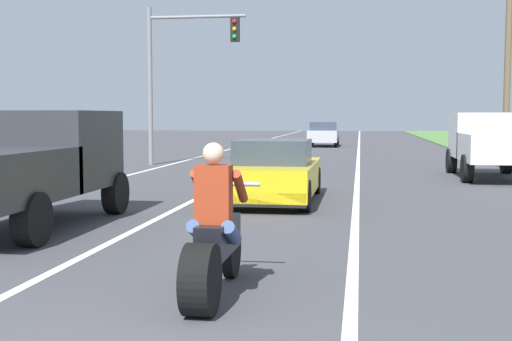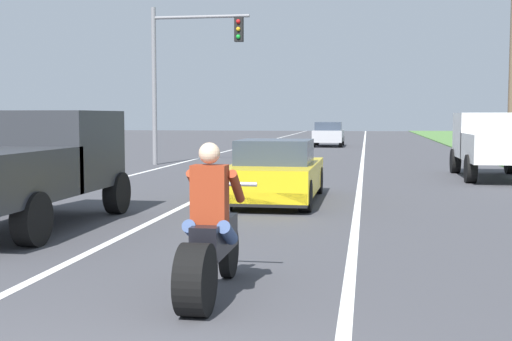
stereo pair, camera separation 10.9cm
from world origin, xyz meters
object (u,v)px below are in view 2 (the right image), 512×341
at_px(motorcycle_with_rider, 210,242).
at_px(sports_car_yellow, 276,173).
at_px(pickup_truck_left_lane_dark_grey, 30,162).
at_px(distant_car_far_ahead, 329,134).
at_px(traffic_light_mast_near, 182,62).
at_px(pickup_truck_right_shoulder_white, 493,142).

relative_size(motorcycle_with_rider, sports_car_yellow, 0.51).
height_order(pickup_truck_left_lane_dark_grey, distant_car_far_ahead, pickup_truck_left_lane_dark_grey).
bearing_deg(traffic_light_mast_near, pickup_truck_left_lane_dark_grey, -84.70).
xyz_separation_m(motorcycle_with_rider, sports_car_yellow, (-0.40, 7.95, 0.04)).
bearing_deg(traffic_light_mast_near, motorcycle_with_rider, -73.61).
relative_size(motorcycle_with_rider, pickup_truck_left_lane_dark_grey, 0.46).
xyz_separation_m(sports_car_yellow, pickup_truck_right_shoulder_white, (5.74, 6.57, 0.48)).
relative_size(pickup_truck_right_shoulder_white, traffic_light_mast_near, 0.80).
xyz_separation_m(motorcycle_with_rider, traffic_light_mast_near, (-5.39, 18.33, 3.35)).
bearing_deg(traffic_light_mast_near, sports_car_yellow, -64.29).
relative_size(pickup_truck_left_lane_dark_grey, distant_car_far_ahead, 1.20).
height_order(sports_car_yellow, traffic_light_mast_near, traffic_light_mast_near).
bearing_deg(motorcycle_with_rider, pickup_truck_left_lane_dark_grey, 135.96).
height_order(motorcycle_with_rider, traffic_light_mast_near, traffic_light_mast_near).
relative_size(motorcycle_with_rider, distant_car_far_ahead, 0.55).
xyz_separation_m(pickup_truck_right_shoulder_white, distant_car_far_ahead, (-6.10, 20.34, -0.33)).
distance_m(motorcycle_with_rider, traffic_light_mast_near, 19.39).
bearing_deg(pickup_truck_left_lane_dark_grey, pickup_truck_right_shoulder_white, 48.45).
relative_size(sports_car_yellow, traffic_light_mast_near, 0.72).
bearing_deg(pickup_truck_left_lane_dark_grey, distant_car_far_ahead, 83.91).
bearing_deg(motorcycle_with_rider, distant_car_far_ahead, 91.24).
xyz_separation_m(traffic_light_mast_near, distant_car_far_ahead, (4.64, 16.54, -3.17)).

